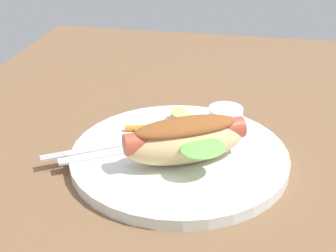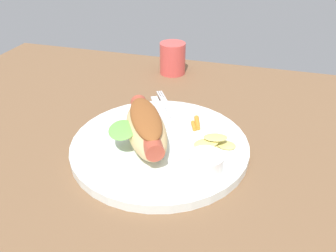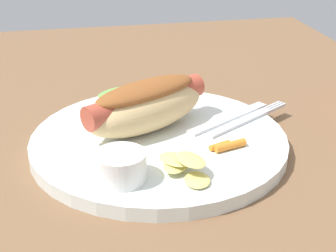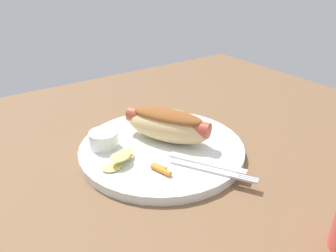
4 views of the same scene
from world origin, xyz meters
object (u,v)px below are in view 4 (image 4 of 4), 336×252
(hot_dog, at_px, (167,124))
(fork, at_px, (211,170))
(knife, at_px, (207,163))
(sauce_ramekin, at_px, (104,139))
(chips_pile, at_px, (120,158))
(carrot_garnish, at_px, (161,169))
(plate, at_px, (162,149))

(hot_dog, distance_m, fork, 0.13)
(fork, distance_m, knife, 0.02)
(sauce_ramekin, relative_size, chips_pile, 0.71)
(knife, relative_size, carrot_garnish, 3.04)
(chips_pile, bearing_deg, carrot_garnish, -54.53)
(knife, height_order, chips_pile, chips_pile)
(sauce_ramekin, bearing_deg, hot_dog, -21.71)
(plate, xyz_separation_m, fork, (0.02, -0.12, 0.01))
(fork, height_order, knife, same)
(hot_dog, distance_m, sauce_ramekin, 0.12)
(sauce_ramekin, bearing_deg, plate, -31.71)
(chips_pile, xyz_separation_m, carrot_garnish, (0.04, -0.06, -0.01))
(sauce_ramekin, distance_m, knife, 0.19)
(plate, relative_size, knife, 2.25)
(carrot_garnish, bearing_deg, knife, -19.30)
(carrot_garnish, bearing_deg, chips_pile, 125.47)
(hot_dog, xyz_separation_m, carrot_garnish, (-0.07, -0.08, -0.03))
(plate, relative_size, carrot_garnish, 6.84)
(plate, height_order, chips_pile, chips_pile)
(hot_dog, bearing_deg, plate, -89.59)
(sauce_ramekin, height_order, fork, sauce_ramekin)
(hot_dog, relative_size, chips_pile, 2.35)
(plate, distance_m, hot_dog, 0.05)
(knife, bearing_deg, plate, 165.78)
(plate, xyz_separation_m, chips_pile, (-0.09, -0.01, 0.02))
(knife, height_order, carrot_garnish, carrot_garnish)
(chips_pile, relative_size, carrot_garnish, 1.67)
(sauce_ramekin, xyz_separation_m, fork, (0.11, -0.17, -0.01))
(carrot_garnish, bearing_deg, sauce_ramekin, 108.38)
(sauce_ramekin, distance_m, chips_pile, 0.07)
(knife, bearing_deg, sauce_ramekin, -172.37)
(knife, xyz_separation_m, chips_pile, (-0.12, 0.09, 0.01))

